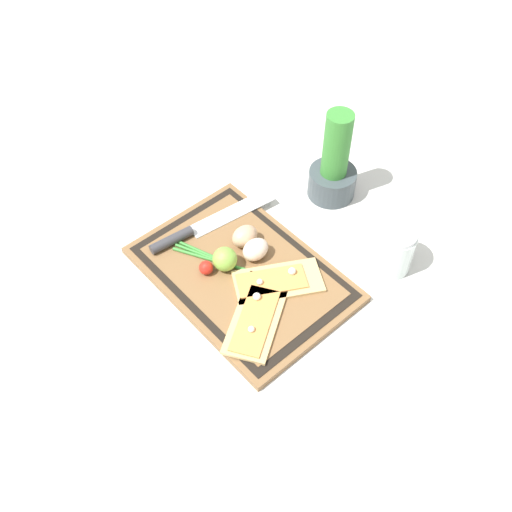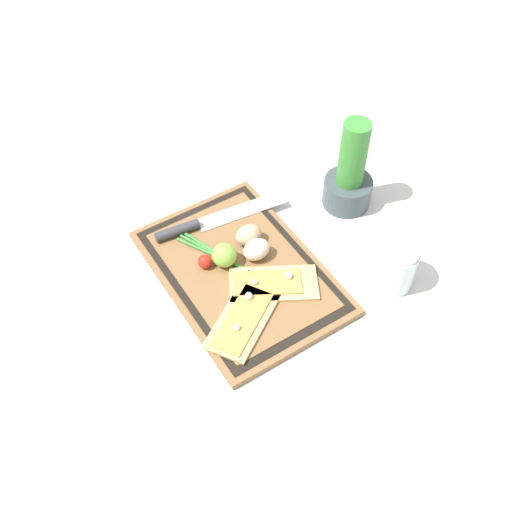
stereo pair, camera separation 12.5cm
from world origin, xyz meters
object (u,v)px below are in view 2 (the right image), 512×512
object	(u,v)px
knife	(200,223)
cherry_tomato_red	(205,261)
lime	(224,255)
egg_pink	(256,249)
egg_brown	(249,235)
pizza_slice_near	(245,316)
herb_pot	(349,177)
sauce_jar	(394,268)
pizza_slice_far	(272,283)

from	to	relation	value
knife	cherry_tomato_red	bearing A→B (deg)	-24.33
knife	lime	xyz separation A→B (m)	(0.12, -0.01, 0.02)
egg_pink	egg_brown	bearing A→B (deg)	170.13
egg_pink	pizza_slice_near	bearing A→B (deg)	-40.81
knife	herb_pot	size ratio (longest dim) A/B	1.38
egg_pink	sauce_jar	size ratio (longest dim) A/B	0.55
knife	lime	distance (m)	0.12
herb_pot	sauce_jar	xyz separation A→B (m)	(0.24, -0.07, -0.03)
knife	egg_brown	xyz separation A→B (m)	(0.10, 0.06, 0.02)
pizza_slice_far	egg_pink	size ratio (longest dim) A/B	3.35
lime	knife	bearing A→B (deg)	175.60
knife	egg_brown	distance (m)	0.12
pizza_slice_far	cherry_tomato_red	world-z (taller)	cherry_tomato_red
herb_pot	egg_brown	bearing A→B (deg)	-90.81
pizza_slice_far	knife	size ratio (longest dim) A/B	0.64
sauce_jar	egg_pink	bearing A→B (deg)	-133.45
knife	egg_brown	size ratio (longest dim) A/B	5.27
lime	egg_pink	bearing A→B (deg)	72.68
pizza_slice_near	cherry_tomato_red	xyz separation A→B (m)	(-0.15, -0.00, 0.01)
herb_pot	sauce_jar	bearing A→B (deg)	-15.54
knife	sauce_jar	distance (m)	0.43
egg_brown	herb_pot	bearing A→B (deg)	89.19
egg_brown	lime	size ratio (longest dim) A/B	1.15
pizza_slice_far	herb_pot	distance (m)	0.32
egg_pink	lime	size ratio (longest dim) A/B	1.15
knife	herb_pot	world-z (taller)	herb_pot
lime	pizza_slice_near	bearing A→B (deg)	-14.45
pizza_slice_far	sauce_jar	size ratio (longest dim) A/B	1.84
egg_pink	cherry_tomato_red	size ratio (longest dim) A/B	1.99
egg_pink	pizza_slice_far	bearing A→B (deg)	-9.57
pizza_slice_far	knife	world-z (taller)	pizza_slice_far
knife	sauce_jar	world-z (taller)	sauce_jar
egg_pink	sauce_jar	bearing A→B (deg)	46.55
lime	herb_pot	xyz separation A→B (m)	(-0.02, 0.34, 0.03)
knife	egg_pink	distance (m)	0.15
knife	sauce_jar	size ratio (longest dim) A/B	2.90
pizza_slice_near	knife	bearing A→B (deg)	170.15
cherry_tomato_red	herb_pot	xyz separation A→B (m)	(-0.00, 0.38, 0.05)
pizza_slice_near	egg_brown	world-z (taller)	egg_brown
pizza_slice_near	sauce_jar	bearing A→B (deg)	75.82
cherry_tomato_red	sauce_jar	world-z (taller)	sauce_jar
egg_pink	cherry_tomato_red	world-z (taller)	egg_pink
herb_pot	egg_pink	bearing A→B (deg)	-81.81
egg_brown	herb_pot	xyz separation A→B (m)	(0.00, 0.27, 0.04)
lime	sauce_jar	size ratio (longest dim) A/B	0.48
knife	pizza_slice_far	bearing A→B (deg)	11.03
knife	herb_pot	bearing A→B (deg)	72.84
pizza_slice_far	egg_pink	xyz separation A→B (m)	(-0.08, 0.01, 0.02)
pizza_slice_far	sauce_jar	xyz separation A→B (m)	(0.12, 0.22, 0.02)
egg_brown	sauce_jar	bearing A→B (deg)	39.85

